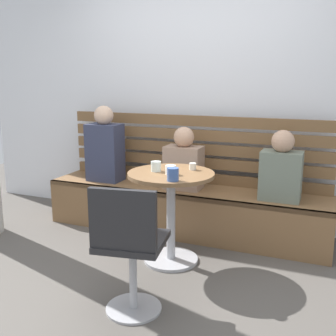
{
  "coord_description": "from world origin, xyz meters",
  "views": [
    {
      "loc": [
        1.27,
        -2.25,
        1.46
      ],
      "look_at": [
        0.06,
        0.66,
        0.75
      ],
      "focal_mm": 42.97,
      "sensor_mm": 36.0,
      "label": 1
    }
  ],
  "objects_px": {
    "white_chair": "(129,246)",
    "cup_espresso_small": "(193,166)",
    "cafe_table": "(171,200)",
    "booth_bench": "(183,210)",
    "cup_glass_short": "(156,166)",
    "cup_ceramic_white": "(171,170)",
    "person_child_left": "(281,170)",
    "cup_mug_blue": "(173,174)",
    "person_adult": "(105,147)",
    "person_child_middle": "(184,162)"
  },
  "relations": [
    {
      "from": "person_child_left",
      "to": "person_adult",
      "type": "bearing_deg",
      "value": 179.79
    },
    {
      "from": "cafe_table",
      "to": "cup_glass_short",
      "type": "xyz_separation_m",
      "value": [
        -0.12,
        -0.01,
        0.26
      ]
    },
    {
      "from": "cup_mug_blue",
      "to": "person_child_left",
      "type": "bearing_deg",
      "value": 52.01
    },
    {
      "from": "person_child_middle",
      "to": "booth_bench",
      "type": "bearing_deg",
      "value": 110.15
    },
    {
      "from": "cup_glass_short",
      "to": "person_child_middle",
      "type": "bearing_deg",
      "value": 89.9
    },
    {
      "from": "booth_bench",
      "to": "cup_glass_short",
      "type": "height_order",
      "value": "cup_glass_short"
    },
    {
      "from": "cup_mug_blue",
      "to": "cup_ceramic_white",
      "type": "relative_size",
      "value": 1.19
    },
    {
      "from": "person_adult",
      "to": "person_child_left",
      "type": "height_order",
      "value": "person_adult"
    },
    {
      "from": "booth_bench",
      "to": "cup_espresso_small",
      "type": "bearing_deg",
      "value": -62.16
    },
    {
      "from": "cup_mug_blue",
      "to": "cup_espresso_small",
      "type": "relative_size",
      "value": 1.7
    },
    {
      "from": "cafe_table",
      "to": "person_child_left",
      "type": "xyz_separation_m",
      "value": [
        0.76,
        0.6,
        0.18
      ]
    },
    {
      "from": "white_chair",
      "to": "cup_ceramic_white",
      "type": "height_order",
      "value": "white_chair"
    },
    {
      "from": "person_child_middle",
      "to": "cup_ceramic_white",
      "type": "distance_m",
      "value": 0.7
    },
    {
      "from": "cup_mug_blue",
      "to": "cup_glass_short",
      "type": "xyz_separation_m",
      "value": [
        -0.23,
        0.23,
        -0.01
      ]
    },
    {
      "from": "cup_glass_short",
      "to": "cup_espresso_small",
      "type": "xyz_separation_m",
      "value": [
        0.25,
        0.16,
        -0.01
      ]
    },
    {
      "from": "person_child_left",
      "to": "cup_mug_blue",
      "type": "height_order",
      "value": "person_child_left"
    },
    {
      "from": "cafe_table",
      "to": "booth_bench",
      "type": "bearing_deg",
      "value": 101.52
    },
    {
      "from": "cup_espresso_small",
      "to": "cup_mug_blue",
      "type": "bearing_deg",
      "value": -92.2
    },
    {
      "from": "person_child_middle",
      "to": "person_child_left",
      "type": "bearing_deg",
      "value": -1.1
    },
    {
      "from": "white_chair",
      "to": "cup_glass_short",
      "type": "relative_size",
      "value": 10.63
    },
    {
      "from": "cafe_table",
      "to": "white_chair",
      "type": "relative_size",
      "value": 0.87
    },
    {
      "from": "cup_mug_blue",
      "to": "cup_espresso_small",
      "type": "bearing_deg",
      "value": 87.8
    },
    {
      "from": "cafe_table",
      "to": "cup_glass_short",
      "type": "relative_size",
      "value": 9.25
    },
    {
      "from": "white_chair",
      "to": "cup_glass_short",
      "type": "bearing_deg",
      "value": 102.65
    },
    {
      "from": "cup_mug_blue",
      "to": "cup_ceramic_white",
      "type": "height_order",
      "value": "cup_mug_blue"
    },
    {
      "from": "booth_bench",
      "to": "person_adult",
      "type": "relative_size",
      "value": 3.58
    },
    {
      "from": "person_child_left",
      "to": "cup_espresso_small",
      "type": "distance_m",
      "value": 0.78
    },
    {
      "from": "white_chair",
      "to": "booth_bench",
      "type": "bearing_deg",
      "value": 97.34
    },
    {
      "from": "white_chair",
      "to": "cup_mug_blue",
      "type": "xyz_separation_m",
      "value": [
        0.05,
        0.58,
        0.32
      ]
    },
    {
      "from": "cup_mug_blue",
      "to": "cup_espresso_small",
      "type": "distance_m",
      "value": 0.39
    },
    {
      "from": "person_child_left",
      "to": "cup_mug_blue",
      "type": "relative_size",
      "value": 6.3
    },
    {
      "from": "cup_glass_short",
      "to": "cup_ceramic_white",
      "type": "distance_m",
      "value": 0.15
    },
    {
      "from": "cup_ceramic_white",
      "to": "cup_mug_blue",
      "type": "bearing_deg",
      "value": -63.15
    },
    {
      "from": "cup_glass_short",
      "to": "cup_ceramic_white",
      "type": "height_order",
      "value": "cup_glass_short"
    },
    {
      "from": "cup_espresso_small",
      "to": "person_child_left",
      "type": "bearing_deg",
      "value": 35.02
    },
    {
      "from": "white_chair",
      "to": "cup_ceramic_white",
      "type": "relative_size",
      "value": 10.63
    },
    {
      "from": "cafe_table",
      "to": "cup_espresso_small",
      "type": "bearing_deg",
      "value": 50.32
    },
    {
      "from": "person_child_left",
      "to": "cup_glass_short",
      "type": "xyz_separation_m",
      "value": [
        -0.88,
        -0.61,
        0.08
      ]
    },
    {
      "from": "person_adult",
      "to": "person_child_left",
      "type": "relative_size",
      "value": 1.26
    },
    {
      "from": "white_chair",
      "to": "cup_espresso_small",
      "type": "distance_m",
      "value": 1.01
    },
    {
      "from": "cafe_table",
      "to": "person_child_middle",
      "type": "xyz_separation_m",
      "value": [
        -0.12,
        0.61,
        0.18
      ]
    },
    {
      "from": "white_chair",
      "to": "person_adult",
      "type": "distance_m",
      "value": 1.77
    },
    {
      "from": "booth_bench",
      "to": "cup_espresso_small",
      "type": "distance_m",
      "value": 0.77
    },
    {
      "from": "cafe_table",
      "to": "person_child_middle",
      "type": "distance_m",
      "value": 0.65
    },
    {
      "from": "booth_bench",
      "to": "person_adult",
      "type": "bearing_deg",
      "value": -177.93
    },
    {
      "from": "person_adult",
      "to": "person_child_middle",
      "type": "xyz_separation_m",
      "value": [
        0.84,
        0.01,
        -0.08
      ]
    },
    {
      "from": "white_chair",
      "to": "cup_espresso_small",
      "type": "xyz_separation_m",
      "value": [
        0.07,
        0.96,
        0.3
      ]
    },
    {
      "from": "cup_glass_short",
      "to": "person_adult",
      "type": "bearing_deg",
      "value": 143.82
    },
    {
      "from": "cafe_table",
      "to": "cup_glass_short",
      "type": "bearing_deg",
      "value": -175.51
    },
    {
      "from": "white_chair",
      "to": "cup_espresso_small",
      "type": "height_order",
      "value": "white_chair"
    }
  ]
}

